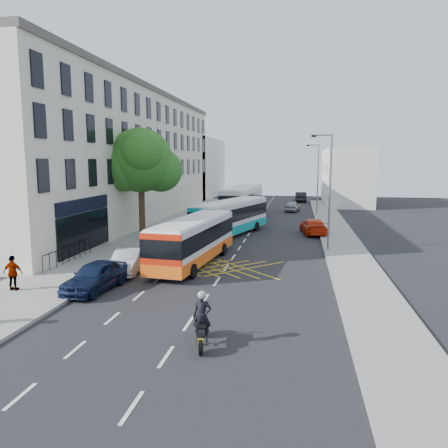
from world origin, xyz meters
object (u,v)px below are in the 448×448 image
at_px(lamp_near, 329,186).
at_px(distant_car_dark, 301,197).
at_px(parked_car_blue, 95,276).
at_px(pedestrian_far, 13,273).
at_px(lamp_far, 317,176).
at_px(bus_far, 243,201).
at_px(motorbike, 202,320).
at_px(red_hatchback, 313,226).
at_px(bus_near, 194,240).
at_px(bus_mid, 231,217).
at_px(street_tree, 140,161).
at_px(distant_car_silver, 292,206).
at_px(parked_car_silver, 128,261).
at_px(distant_car_grey, 251,200).

xyz_separation_m(lamp_near, distant_car_dark, (-1.67, 36.97, -3.86)).
xyz_separation_m(parked_car_blue, pedestrian_far, (-3.68, -1.09, 0.28)).
bearing_deg(distant_car_dark, lamp_near, 89.96).
distance_m(lamp_far, bus_far, 9.04).
bearing_deg(pedestrian_far, motorbike, 155.37).
distance_m(red_hatchback, pedestrian_far, 24.61).
height_order(bus_near, bus_mid, bus_mid).
bearing_deg(red_hatchback, bus_mid, 5.15).
bearing_deg(bus_mid, street_tree, -143.38).
relative_size(parked_car_blue, red_hatchback, 0.91).
height_order(motorbike, distant_car_silver, motorbike).
bearing_deg(parked_car_silver, motorbike, -61.62).
bearing_deg(bus_near, parked_car_silver, -132.87).
height_order(bus_far, red_hatchback, bus_far).
relative_size(bus_mid, red_hatchback, 2.30).
xyz_separation_m(bus_mid, distant_car_grey, (-1.07, 26.35, -0.89)).
distance_m(distant_car_grey, distant_car_dark, 8.72).
relative_size(parked_car_silver, distant_car_silver, 1.06).
relative_size(bus_mid, bus_far, 0.87).
bearing_deg(pedestrian_far, distant_car_dark, -107.31).
xyz_separation_m(bus_mid, red_hatchback, (6.97, 1.56, -0.87)).
distance_m(bus_mid, red_hatchback, 7.20).
xyz_separation_m(street_tree, lamp_near, (14.71, -2.97, -1.68)).
relative_size(street_tree, pedestrian_far, 5.17).
bearing_deg(bus_near, street_tree, 134.28).
height_order(motorbike, pedestrian_far, motorbike).
bearing_deg(lamp_far, distant_car_silver, 125.25).
bearing_deg(distant_car_silver, distant_car_dark, -86.86).
relative_size(red_hatchback, distant_car_silver, 1.20).
bearing_deg(bus_mid, bus_far, 109.09).
relative_size(street_tree, lamp_near, 1.10).
distance_m(street_tree, bus_far, 16.41).
bearing_deg(distant_car_silver, street_tree, 67.86).
relative_size(red_hatchback, pedestrian_far, 2.74).
bearing_deg(lamp_near, distant_car_grey, 105.33).
distance_m(street_tree, lamp_near, 15.10).
xyz_separation_m(lamp_far, bus_far, (-8.17, -2.67, -2.80)).
xyz_separation_m(street_tree, distant_car_silver, (11.99, 20.88, -5.63)).
bearing_deg(red_hatchback, distant_car_dark, -95.59).
height_order(lamp_far, distant_car_dark, lamp_far).
bearing_deg(street_tree, bus_far, 65.54).
relative_size(lamp_near, motorbike, 3.64).
distance_m(parked_car_silver, distant_car_silver, 32.94).
relative_size(bus_far, parked_car_silver, 2.99).
height_order(parked_car_blue, distant_car_grey, parked_car_blue).
distance_m(bus_mid, parked_car_silver, 13.99).
xyz_separation_m(parked_car_blue, distant_car_dark, (10.13, 48.48, 0.03)).
bearing_deg(pedestrian_far, distant_car_grey, -100.37).
height_order(lamp_far, red_hatchback, lamp_far).
distance_m(bus_near, motorbike, 12.19).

